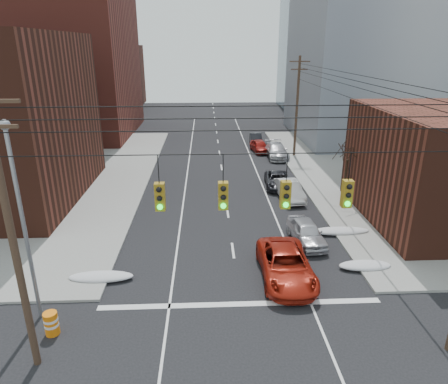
{
  "coord_description": "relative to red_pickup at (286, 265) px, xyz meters",
  "views": [
    {
      "loc": [
        -1.57,
        -10.03,
        12.06
      ],
      "look_at": [
        -0.45,
        14.44,
        3.0
      ],
      "focal_mm": 32.0,
      "sensor_mm": 36.0,
      "label": 1
    }
  ],
  "objects": [
    {
      "name": "construction_barrel",
      "position": [
        -11.16,
        -4.02,
        -0.25
      ],
      "size": [
        0.76,
        0.76,
        1.09
      ],
      "rotation": [
        0.0,
        0.0,
        0.26
      ],
      "color": "orange",
      "rests_on": "ground"
    },
    {
      "name": "utility_pole_left",
      "position": [
        -11.16,
        -5.76,
        4.98
      ],
      "size": [
        2.2,
        0.28,
        11.0
      ],
      "color": "#473323",
      "rests_on": "ground"
    },
    {
      "name": "red_pickup",
      "position": [
        0.0,
        0.0,
        0.0
      ],
      "size": [
        2.69,
        5.83,
        1.62
      ],
      "primitive_type": "imported",
      "rotation": [
        0.0,
        0.0,
        -0.0
      ],
      "color": "#9C1C0E",
      "rests_on": "ground"
    },
    {
      "name": "lot_car_b",
      "position": [
        -18.28,
        14.78,
        -0.04
      ],
      "size": [
        4.78,
        3.0,
        1.23
      ],
      "primitive_type": "imported",
      "rotation": [
        0.0,
        0.0,
        1.8
      ],
      "color": "#B9B9BE",
      "rests_on": "sidewalk_nw"
    },
    {
      "name": "street_light",
      "position": [
        -12.16,
        -2.76,
        4.73
      ],
      "size": [
        0.44,
        0.44,
        9.32
      ],
      "color": "gray",
      "rests_on": "ground"
    },
    {
      "name": "bare_tree",
      "position": [
        6.92,
        11.24,
        1.51
      ],
      "size": [
        2.09,
        2.2,
        4.93
      ],
      "color": "black",
      "rests_on": "ground"
    },
    {
      "name": "parked_car_d",
      "position": [
        3.74,
        24.87,
        -0.02
      ],
      "size": [
        2.24,
        5.46,
        1.58
      ],
      "primitive_type": "imported",
      "rotation": [
        0.0,
        0.0,
        0.0
      ],
      "color": "#A7A7AC",
      "rests_on": "ground"
    },
    {
      "name": "parked_car_f",
      "position": [
        2.14,
        31.37,
        -0.12
      ],
      "size": [
        1.67,
        4.27,
        1.38
      ],
      "primitive_type": "imported",
      "rotation": [
        0.0,
        0.0,
        -0.05
      ],
      "color": "black",
      "rests_on": "ground"
    },
    {
      "name": "parked_car_a",
      "position": [
        2.14,
        4.14,
        -0.08
      ],
      "size": [
        2.13,
        4.42,
        1.45
      ],
      "primitive_type": "imported",
      "rotation": [
        0.0,
        0.0,
        0.1
      ],
      "color": "#BCBBC0",
      "rests_on": "ground"
    },
    {
      "name": "utility_pole_far",
      "position": [
        5.84,
        25.24,
        4.98
      ],
      "size": [
        2.2,
        0.28,
        11.0
      ],
      "color": "#473323",
      "rests_on": "ground"
    },
    {
      "name": "building_office",
      "position": [
        19.34,
        35.24,
        11.69
      ],
      "size": [
        22.0,
        20.0,
        25.0
      ],
      "primitive_type": "cube",
      "color": "gray",
      "rests_on": "ground"
    },
    {
      "name": "building_brick_tall",
      "position": [
        -26.66,
        39.24,
        14.19
      ],
      "size": [
        24.0,
        20.0,
        30.0
      ],
      "primitive_type": "cube",
      "color": "maroon",
      "rests_on": "ground"
    },
    {
      "name": "parked_car_c",
      "position": [
        2.14,
        14.91,
        -0.17
      ],
      "size": [
        2.47,
        4.76,
        1.28
      ],
      "primitive_type": "imported",
      "rotation": [
        0.0,
        0.0,
        -0.08
      ],
      "color": "black",
      "rests_on": "ground"
    },
    {
      "name": "lot_car_d",
      "position": [
        -20.83,
        21.02,
        0.13
      ],
      "size": [
        4.73,
        2.14,
        1.58
      ],
      "primitive_type": "imported",
      "rotation": [
        0.0,
        0.0,
        1.51
      ],
      "color": "silver",
      "rests_on": "sidewalk_nw"
    },
    {
      "name": "traffic_signals",
      "position": [
        -2.57,
        -5.79,
        6.36
      ],
      "size": [
        17.0,
        0.42,
        2.02
      ],
      "color": "black",
      "rests_on": "ground"
    },
    {
      "name": "building_glass",
      "position": [
        21.34,
        61.24,
        10.19
      ],
      "size": [
        20.0,
        18.0,
        22.0
      ],
      "primitive_type": "cube",
      "color": "gray",
      "rests_on": "ground"
    },
    {
      "name": "parked_car_b",
      "position": [
        2.62,
        11.97,
        -0.06
      ],
      "size": [
        2.0,
        4.7,
        1.51
      ],
      "primitive_type": "imported",
      "rotation": [
        0.0,
        0.0,
        0.09
      ],
      "color": "silver",
      "rests_on": "ground"
    },
    {
      "name": "building_brick_far",
      "position": [
        -28.66,
        65.24,
        5.19
      ],
      "size": [
        22.0,
        18.0,
        12.0
      ],
      "primitive_type": "cube",
      "color": "#451F14",
      "rests_on": "ground"
    },
    {
      "name": "lot_car_a",
      "position": [
        -17.46,
        11.43,
        0.01
      ],
      "size": [
        4.18,
        1.84,
        1.33
      ],
      "primitive_type": "imported",
      "rotation": [
        0.0,
        0.0,
        1.46
      ],
      "color": "silver",
      "rests_on": "sidewalk_nw"
    },
    {
      "name": "snow_east_far",
      "position": [
        4.74,
        5.24,
        -0.6
      ],
      "size": [
        4.0,
        1.08,
        0.42
      ],
      "primitive_type": "ellipsoid",
      "color": "silver",
      "rests_on": "ground"
    },
    {
      "name": "snow_nw",
      "position": [
        -10.06,
        0.24,
        -0.6
      ],
      "size": [
        3.5,
        1.08,
        0.42
      ],
      "primitive_type": "ellipsoid",
      "color": "silver",
      "rests_on": "ground"
    },
    {
      "name": "lot_car_c",
      "position": [
        -18.76,
        16.35,
        0.1
      ],
      "size": [
        5.38,
        2.63,
        1.51
      ],
      "primitive_type": "imported",
      "rotation": [
        0.0,
        0.0,
        1.67
      ],
      "color": "black",
      "rests_on": "sidewalk_nw"
    },
    {
      "name": "parked_car_e",
      "position": [
        2.14,
        27.49,
        -0.1
      ],
      "size": [
        2.22,
        4.34,
        1.41
      ],
      "primitive_type": "imported",
      "rotation": [
        0.0,
        0.0,
        0.14
      ],
      "color": "maroon",
      "rests_on": "ground"
    },
    {
      "name": "snow_ne",
      "position": [
        4.74,
        0.74,
        -0.6
      ],
      "size": [
        3.0,
        1.08,
        0.42
      ],
      "primitive_type": "ellipsoid",
      "color": "silver",
      "rests_on": "ground"
    }
  ]
}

